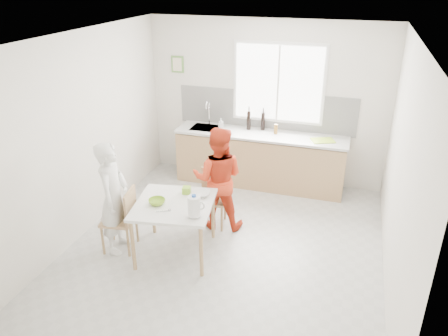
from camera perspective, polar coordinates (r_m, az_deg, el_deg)
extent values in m
plane|color=#B7B7B2|center=(5.95, 0.32, -10.09)|extent=(4.50, 4.50, 0.00)
plane|color=silver|center=(7.36, 5.47, 8.45)|extent=(4.00, 0.00, 4.00)
plane|color=silver|center=(3.47, -10.68, -11.83)|extent=(4.00, 0.00, 4.00)
plane|color=silver|center=(6.14, -17.88, 4.02)|extent=(0.00, 4.50, 4.50)
plane|color=silver|center=(5.14, 22.23, -0.66)|extent=(0.00, 4.50, 4.50)
plane|color=white|center=(4.93, 0.39, 16.64)|extent=(4.50, 4.50, 0.00)
cube|color=white|center=(7.22, 7.14, 10.93)|extent=(1.50, 0.03, 1.30)
cube|color=white|center=(7.20, 7.11, 10.90)|extent=(1.40, 0.02, 1.20)
cube|color=white|center=(7.20, 7.10, 10.89)|extent=(0.03, 0.03, 1.20)
cube|color=white|center=(7.38, 5.42, 7.50)|extent=(3.00, 0.02, 0.65)
cube|color=#5F9644|center=(7.67, -6.09, 13.32)|extent=(0.22, 0.02, 0.28)
cube|color=beige|center=(7.66, -6.13, 13.30)|extent=(0.16, 0.01, 0.22)
cube|color=tan|center=(7.39, 4.70, 0.97)|extent=(2.80, 0.60, 0.86)
cube|color=#3F3326|center=(7.55, 4.60, -1.67)|extent=(2.80, 0.54, 0.10)
cube|color=silver|center=(7.22, 4.83, 4.39)|extent=(2.84, 0.64, 0.04)
cube|color=#A5A5AA|center=(7.46, -2.33, 5.18)|extent=(0.50, 0.40, 0.03)
cylinder|color=silver|center=(7.54, -1.95, 6.97)|extent=(0.02, 0.02, 0.36)
torus|color=silver|center=(7.43, -2.15, 8.13)|extent=(0.02, 0.18, 0.18)
cube|color=white|center=(5.47, -6.56, -4.77)|extent=(1.09, 1.09, 0.04)
cylinder|color=tan|center=(5.45, -11.80, -9.98)|extent=(0.05, 0.05, 0.68)
cylinder|color=tan|center=(6.12, -9.24, -5.62)|extent=(0.05, 0.05, 0.68)
cylinder|color=tan|center=(5.25, -2.99, -10.93)|extent=(0.05, 0.05, 0.68)
cylinder|color=tan|center=(5.94, -1.44, -6.28)|extent=(0.05, 0.05, 0.68)
cube|color=tan|center=(5.84, -13.61, -6.60)|extent=(0.45, 0.45, 0.04)
cube|color=tan|center=(5.67, -12.14, -4.81)|extent=(0.09, 0.38, 0.42)
cylinder|color=tan|center=(6.15, -14.34, -7.41)|extent=(0.03, 0.03, 0.41)
cylinder|color=tan|center=(5.89, -15.56, -9.13)|extent=(0.03, 0.03, 0.41)
cylinder|color=tan|center=(6.03, -11.31, -7.75)|extent=(0.03, 0.03, 0.41)
cylinder|color=tan|center=(5.77, -12.40, -9.53)|extent=(0.03, 0.03, 0.41)
cube|color=tan|center=(6.20, -1.57, -4.13)|extent=(0.43, 0.43, 0.04)
cube|color=tan|center=(6.25, -1.33, -1.65)|extent=(0.36, 0.08, 0.40)
cylinder|color=tan|center=(6.19, -3.29, -6.46)|extent=(0.03, 0.03, 0.39)
cylinder|color=tan|center=(6.14, -0.30, -6.70)|extent=(0.03, 0.03, 0.39)
cylinder|color=tan|center=(6.46, -2.73, -4.99)|extent=(0.03, 0.03, 0.39)
cylinder|color=tan|center=(6.42, 0.13, -5.21)|extent=(0.03, 0.03, 0.39)
imported|color=white|center=(5.69, -14.20, -3.80)|extent=(0.44, 0.59, 1.50)
imported|color=red|center=(6.03, -0.79, -1.38)|extent=(0.80, 0.67, 1.49)
imported|color=#88B92A|center=(5.46, -8.75, -4.38)|extent=(0.24, 0.24, 0.06)
imported|color=white|center=(5.60, -2.98, -3.34)|extent=(0.26, 0.26, 0.06)
cylinder|color=white|center=(5.09, -3.92, -4.98)|extent=(0.15, 0.15, 0.25)
cylinder|color=blue|center=(5.03, -3.96, -3.67)|extent=(0.05, 0.05, 0.03)
torus|color=white|center=(5.06, -3.11, -4.91)|extent=(0.12, 0.04, 0.12)
cube|color=#88C22C|center=(5.66, -4.91, -2.91)|extent=(0.11, 0.11, 0.09)
cylinder|color=#A5A5AA|center=(5.30, -8.00, -5.57)|extent=(0.15, 0.09, 0.01)
cube|color=#9CC22C|center=(7.04, 12.79, 3.53)|extent=(0.42, 0.37, 0.01)
cylinder|color=black|center=(7.33, 3.25, 6.25)|extent=(0.07, 0.07, 0.32)
cylinder|color=black|center=(7.33, 5.10, 6.12)|extent=(0.07, 0.07, 0.30)
cylinder|color=brown|center=(7.19, 6.78, 5.07)|extent=(0.06, 0.06, 0.16)
imported|color=#999999|center=(7.39, -0.40, 5.85)|extent=(0.10, 0.10, 0.17)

